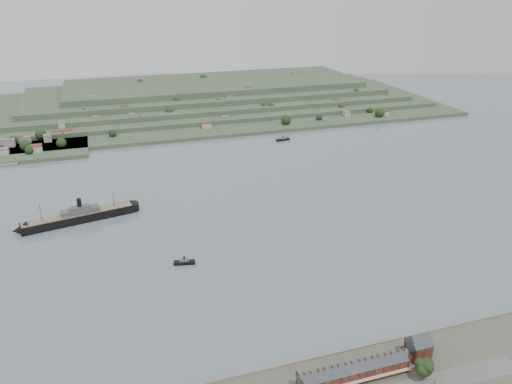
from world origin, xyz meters
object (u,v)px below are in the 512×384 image
object	(u,v)px
terrace_row	(354,371)
gabled_building	(418,347)
steamship	(76,217)
tugboat	(184,262)
fig_tree	(425,368)

from	to	relation	value
terrace_row	gabled_building	bearing A→B (deg)	6.12
steamship	tugboat	distance (m)	111.67
gabled_building	tugboat	size ratio (longest dim) A/B	0.96
terrace_row	fig_tree	xyz separation A→B (m)	(31.38, -9.86, 1.97)
steamship	fig_tree	xyz separation A→B (m)	(157.37, -226.95, 4.55)
gabled_building	tugboat	xyz separation A→B (m)	(-94.15, 125.58, -6.62)
gabled_building	tugboat	world-z (taller)	gabled_building
gabled_building	steamship	bearing A→B (deg)	127.50
fig_tree	gabled_building	bearing A→B (deg)	66.21
terrace_row	fig_tree	world-z (taller)	fig_tree
steamship	fig_tree	size ratio (longest dim) A/B	8.54
gabled_building	steamship	xyz separation A→B (m)	(-163.49, 213.07, -3.93)
gabled_building	fig_tree	distance (m)	15.18
tugboat	gabled_building	bearing A→B (deg)	-53.14
steamship	tugboat	bearing A→B (deg)	-51.60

